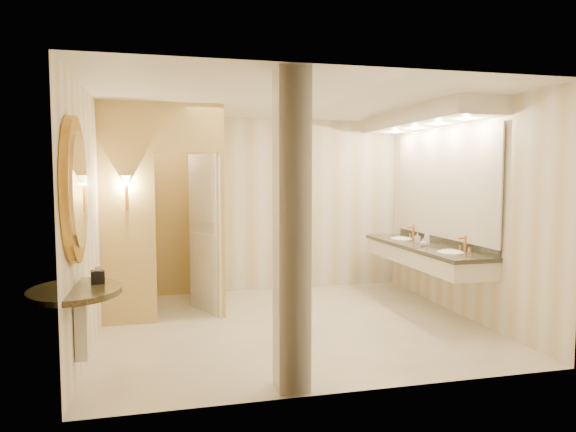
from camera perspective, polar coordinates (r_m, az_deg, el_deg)
The scene contains 16 objects.
floor at distance 6.40m, azimuth 0.45°, elevation -11.99°, with size 4.50×4.50×0.00m, color beige.
ceiling at distance 6.19m, azimuth 0.46°, elevation 12.71°, with size 4.50×4.50×0.00m, color silver.
wall_back at distance 8.10m, azimuth -2.95°, elevation 1.22°, with size 4.50×0.02×2.70m, color silver.
wall_front at distance 4.24m, azimuth 6.98°, elevation -1.88°, with size 4.50×0.02×2.70m, color silver.
wall_left at distance 6.02m, azimuth -20.82°, elevation -0.24°, with size 0.02×4.00×2.70m, color silver.
wall_right at distance 7.04m, azimuth 18.54°, elevation 0.48°, with size 0.02×4.00×2.70m, color silver.
toilet_closet at distance 6.94m, azimuth -10.54°, elevation 0.88°, with size 1.50×1.55×2.70m.
wall_sconce at distance 6.40m, azimuth -17.54°, elevation 3.54°, with size 0.14×0.14×0.42m.
vanity at distance 7.22m, azimuth 15.15°, elevation 2.88°, with size 0.75×2.73×2.09m.
console_shelf at distance 4.63m, azimuth -22.55°, elevation -1.78°, with size 0.94×0.94×1.92m.
pillar at distance 4.30m, azimuth 0.41°, elevation -1.76°, with size 0.27×0.27×2.70m, color beige.
tissue_box at distance 4.83m, azimuth -20.39°, elevation -6.37°, with size 0.11×0.11×0.11m, color black.
toilet at distance 7.45m, azimuth -16.50°, elevation -6.86°, with size 0.41×0.73×0.74m, color white.
soap_bottle_a at distance 7.45m, azimuth 14.19°, elevation -2.35°, with size 0.06×0.06×0.14m, color beige.
soap_bottle_b at distance 7.09m, azimuth 14.77°, elevation -2.85°, with size 0.08×0.08×0.10m, color silver.
soap_bottle_c at distance 7.19m, azimuth 15.16°, elevation -2.36°, with size 0.08×0.08×0.20m, color #C6B28C.
Camera 1 is at (-1.48, -5.95, 1.83)m, focal length 32.00 mm.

